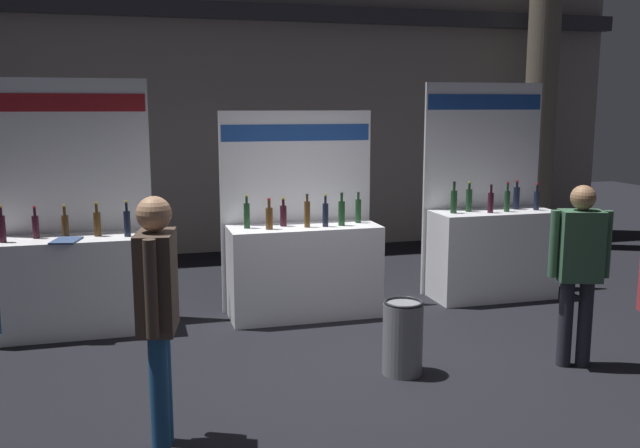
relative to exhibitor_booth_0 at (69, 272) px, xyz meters
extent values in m
plane|color=black|center=(2.49, -1.67, -0.62)|extent=(24.81, 24.81, 0.00)
cube|color=gray|center=(2.49, 3.63, 2.71)|extent=(12.41, 0.25, 6.65)
cube|color=#2D2D33|center=(2.49, 3.32, 3.04)|extent=(12.41, 0.20, 0.24)
cylinder|color=#665B4C|center=(7.02, 2.66, 2.32)|extent=(0.50, 0.50, 5.88)
cube|color=white|center=(0.00, -0.05, -0.13)|extent=(1.61, 0.60, 0.97)
cube|color=white|center=(0.00, 0.29, 0.66)|extent=(1.69, 0.04, 2.55)
cube|color=maroon|center=(0.00, 0.26, 1.69)|extent=(1.64, 0.01, 0.18)
cylinder|color=black|center=(-0.57, -0.13, 0.49)|extent=(0.07, 0.07, 0.26)
cylinder|color=black|center=(-0.57, -0.13, 0.66)|extent=(0.03, 0.03, 0.08)
cylinder|color=gold|center=(-0.57, -0.13, 0.71)|extent=(0.03, 0.03, 0.02)
cylinder|color=black|center=(-0.29, 0.01, 0.47)|extent=(0.06, 0.06, 0.22)
cylinder|color=black|center=(-0.29, 0.01, 0.62)|extent=(0.03, 0.03, 0.08)
cylinder|color=red|center=(-0.29, 0.01, 0.67)|extent=(0.03, 0.03, 0.02)
cylinder|color=#472D14|center=(-0.01, -0.01, 0.47)|extent=(0.07, 0.07, 0.22)
cylinder|color=#472D14|center=(-0.01, -0.01, 0.62)|extent=(0.03, 0.03, 0.09)
cylinder|color=gold|center=(-0.01, -0.01, 0.68)|extent=(0.03, 0.03, 0.02)
cylinder|color=#472D14|center=(0.30, -0.03, 0.48)|extent=(0.07, 0.07, 0.24)
cylinder|color=#472D14|center=(0.30, -0.03, 0.64)|extent=(0.03, 0.03, 0.09)
cylinder|color=gold|center=(0.30, -0.03, 0.70)|extent=(0.03, 0.03, 0.02)
cylinder|color=black|center=(0.58, -0.12, 0.49)|extent=(0.06, 0.06, 0.26)
cylinder|color=black|center=(0.58, -0.12, 0.66)|extent=(0.03, 0.03, 0.09)
cylinder|color=gold|center=(0.58, -0.12, 0.71)|extent=(0.03, 0.03, 0.02)
cube|color=#334772|center=(0.01, -0.23, 0.37)|extent=(0.30, 0.38, 0.02)
cube|color=white|center=(2.41, -0.13, -0.12)|extent=(1.62, 0.60, 0.99)
cube|color=white|center=(2.41, 0.21, 0.49)|extent=(1.70, 0.04, 2.22)
cube|color=navy|center=(2.41, 0.19, 1.36)|extent=(1.65, 0.01, 0.18)
cylinder|color=#19381E|center=(1.80, -0.09, 0.51)|extent=(0.06, 0.06, 0.26)
cylinder|color=#19381E|center=(1.80, -0.09, 0.68)|extent=(0.03, 0.03, 0.07)
cylinder|color=gold|center=(1.80, -0.09, 0.73)|extent=(0.03, 0.03, 0.02)
cylinder|color=#472D14|center=(2.01, -0.21, 0.49)|extent=(0.07, 0.07, 0.23)
cylinder|color=#472D14|center=(2.01, -0.21, 0.65)|extent=(0.03, 0.03, 0.08)
cylinder|color=red|center=(2.01, -0.21, 0.70)|extent=(0.03, 0.03, 0.02)
cylinder|color=black|center=(2.20, -0.06, 0.49)|extent=(0.07, 0.07, 0.22)
cylinder|color=black|center=(2.20, -0.06, 0.64)|extent=(0.03, 0.03, 0.07)
cylinder|color=gold|center=(2.20, -0.06, 0.68)|extent=(0.03, 0.03, 0.02)
cylinder|color=#472D14|center=(2.43, -0.20, 0.52)|extent=(0.06, 0.06, 0.28)
cylinder|color=#472D14|center=(2.43, -0.20, 0.69)|extent=(0.03, 0.03, 0.06)
cylinder|color=black|center=(2.43, -0.20, 0.73)|extent=(0.03, 0.03, 0.02)
cylinder|color=black|center=(2.62, -0.21, 0.50)|extent=(0.06, 0.06, 0.25)
cylinder|color=black|center=(2.62, -0.21, 0.67)|extent=(0.03, 0.03, 0.08)
cylinder|color=gold|center=(2.62, -0.21, 0.72)|extent=(0.03, 0.03, 0.02)
cylinder|color=#19381E|center=(2.81, -0.19, 0.51)|extent=(0.07, 0.07, 0.26)
cylinder|color=#19381E|center=(2.81, -0.19, 0.68)|extent=(0.03, 0.03, 0.08)
cylinder|color=black|center=(2.81, -0.19, 0.73)|extent=(0.03, 0.03, 0.02)
cylinder|color=#19381E|center=(3.04, -0.07, 0.51)|extent=(0.06, 0.06, 0.26)
cylinder|color=#19381E|center=(3.04, -0.07, 0.67)|extent=(0.03, 0.03, 0.06)
cylinder|color=black|center=(3.04, -0.07, 0.71)|extent=(0.03, 0.03, 0.02)
cube|color=white|center=(4.76, 0.00, -0.09)|extent=(1.45, 0.60, 1.04)
cube|color=white|center=(4.76, 0.34, 0.66)|extent=(1.52, 0.04, 2.54)
cube|color=navy|center=(4.76, 0.32, 1.70)|extent=(1.48, 0.01, 0.18)
cylinder|color=#19381E|center=(4.22, -0.01, 0.56)|extent=(0.07, 0.07, 0.26)
cylinder|color=#19381E|center=(4.22, -0.01, 0.73)|extent=(0.03, 0.03, 0.09)
cylinder|color=black|center=(4.22, -0.01, 0.79)|extent=(0.03, 0.03, 0.02)
cylinder|color=#19381E|center=(4.45, 0.06, 0.56)|extent=(0.07, 0.07, 0.26)
cylinder|color=#19381E|center=(4.45, 0.06, 0.73)|extent=(0.03, 0.03, 0.07)
cylinder|color=gold|center=(4.45, 0.06, 0.77)|extent=(0.03, 0.03, 0.02)
cylinder|color=black|center=(4.65, -0.09, 0.55)|extent=(0.07, 0.07, 0.23)
cylinder|color=black|center=(4.65, -0.09, 0.70)|extent=(0.03, 0.03, 0.08)
cylinder|color=black|center=(4.65, -0.09, 0.75)|extent=(0.03, 0.03, 0.02)
cylinder|color=#19381E|center=(4.87, -0.07, 0.55)|extent=(0.06, 0.06, 0.24)
cylinder|color=#19381E|center=(4.87, -0.07, 0.72)|extent=(0.03, 0.03, 0.08)
cylinder|color=red|center=(4.87, -0.07, 0.77)|extent=(0.03, 0.03, 0.02)
cylinder|color=black|center=(5.08, 0.07, 0.56)|extent=(0.07, 0.07, 0.27)
cylinder|color=black|center=(5.08, 0.07, 0.73)|extent=(0.03, 0.03, 0.06)
cylinder|color=red|center=(5.08, 0.07, 0.77)|extent=(0.03, 0.03, 0.02)
cylinder|color=black|center=(5.28, -0.05, 0.54)|extent=(0.07, 0.07, 0.22)
cylinder|color=black|center=(5.28, -0.05, 0.69)|extent=(0.03, 0.03, 0.08)
cylinder|color=red|center=(5.28, -0.05, 0.74)|extent=(0.03, 0.03, 0.02)
cylinder|color=slate|center=(2.82, -1.96, -0.31)|extent=(0.34, 0.34, 0.62)
torus|color=black|center=(2.82, -1.96, 0.02)|extent=(0.34, 0.34, 0.02)
cylinder|color=#23232D|center=(4.42, -2.21, -0.23)|extent=(0.12, 0.12, 0.77)
cylinder|color=#23232D|center=(4.26, -2.16, -0.23)|extent=(0.12, 0.12, 0.77)
cube|color=#33563D|center=(4.34, -2.19, 0.47)|extent=(0.42, 0.35, 0.61)
sphere|color=#8C6647|center=(4.34, -2.19, 0.88)|extent=(0.21, 0.21, 0.21)
cylinder|color=#33563D|center=(4.55, -2.25, 0.48)|extent=(0.08, 0.08, 0.58)
cylinder|color=#33563D|center=(4.13, -2.12, 0.48)|extent=(0.08, 0.08, 0.58)
cylinder|color=navy|center=(0.76, -2.83, -0.20)|extent=(0.12, 0.12, 0.82)
cylinder|color=navy|center=(0.79, -2.68, -0.20)|extent=(0.12, 0.12, 0.82)
cube|color=#47382D|center=(0.78, -2.76, 0.53)|extent=(0.29, 0.42, 0.65)
sphere|color=tan|center=(0.78, -2.76, 0.98)|extent=(0.23, 0.23, 0.23)
cylinder|color=#47382D|center=(0.73, -2.99, 0.55)|extent=(0.08, 0.08, 0.62)
cylinder|color=#47382D|center=(0.82, -2.52, 0.55)|extent=(0.08, 0.08, 0.62)
camera|label=1|loc=(0.65, -7.18, 1.64)|focal=38.66mm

